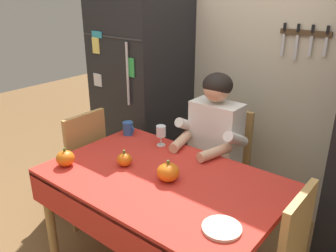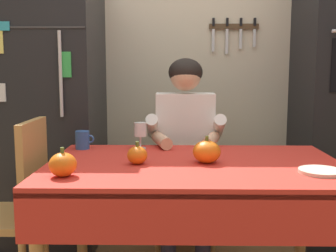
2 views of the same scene
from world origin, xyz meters
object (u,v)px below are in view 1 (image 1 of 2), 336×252
Objects in this scene: pumpkin_large at (65,158)px; serving_tray at (222,228)px; seated_person at (210,144)px; pumpkin_medium at (168,172)px; chair_left_side at (80,162)px; pumpkin_small at (124,159)px; refrigerator at (142,91)px; chair_behind_person at (222,162)px; dining_table at (159,190)px; coffee_mug at (128,128)px; wine_glass at (161,132)px.

serving_tray is (1.09, 0.07, -0.04)m from pumpkin_large.
seated_person is 9.40× the size of pumpkin_medium.
chair_left_side is 0.70m from pumpkin_small.
chair_behind_person is at bearing -5.62° from refrigerator.
dining_table is 13.13× the size of pumpkin_small.
pumpkin_small is at bearing -106.45° from chair_behind_person.
dining_table is 1.51× the size of chair_behind_person.
coffee_mug is 0.99× the size of pumpkin_small.
chair_behind_person is 1.11m from chair_left_side.
wine_glass is at bearing 1.15° from coffee_mug.
pumpkin_medium is (0.34, -0.34, -0.05)m from wine_glass.
chair_left_side is (-0.90, 0.10, -0.14)m from dining_table.
chair_behind_person is at bearing 38.62° from chair_left_side.
chair_left_side is at bearing -157.14° from wine_glass.
chair_left_side reaches higher than serving_tray.
dining_table is at bearing -87.82° from chair_behind_person.
dining_table is 0.61m from seated_person.
chair_left_side is at bearing -86.42° from refrigerator.
seated_person is at bearing 125.62° from serving_tray.
chair_left_side reaches higher than dining_table.
wine_glass reaches higher than pumpkin_medium.
refrigerator is 1.14m from pumpkin_small.
pumpkin_small is (-0.24, -0.62, 0.05)m from seated_person.
pumpkin_large is at bearing -114.10° from wine_glass.
seated_person is 0.63m from coffee_mug.
dining_table is at bearing 3.92° from pumpkin_small.
seated_person reaches higher than pumpkin_large.
seated_person is 0.67m from pumpkin_small.
chair_behind_person is 1.20m from pumpkin_large.
seated_person is 11.81× the size of coffee_mug.
pumpkin_large reaches higher than dining_table.
dining_table is 0.63m from pumpkin_large.
chair_left_side is at bearing 174.98° from pumpkin_medium.
refrigerator is 9.65× the size of serving_tray.
dining_table is 0.15m from pumpkin_medium.
pumpkin_large reaches higher than coffee_mug.
coffee_mug is at bearing -178.85° from wine_glass.
serving_tray is at bearing 3.85° from pumpkin_large.
wine_glass reaches higher than dining_table.
pumpkin_medium is at bearing 13.10° from dining_table.
wine_glass is (0.32, 0.01, 0.05)m from coffee_mug.
refrigerator is 1.32m from dining_table.
pumpkin_small is at bearing -176.08° from dining_table.
refrigerator reaches higher than pumpkin_medium.
pumpkin_small is at bearing 168.75° from serving_tray.
refrigerator reaches higher than chair_behind_person.
pumpkin_small is (-0.27, -0.02, 0.13)m from dining_table.
chair_behind_person is 1.14m from serving_tray.
pumpkin_large is (0.05, -0.60, -0.00)m from coffee_mug.
dining_table is 1.51× the size of chair_left_side.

